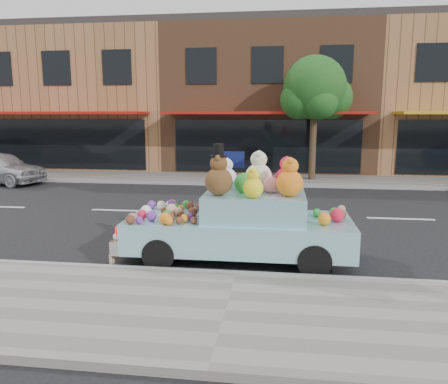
# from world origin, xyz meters

# --- Properties ---
(ground) EXTENTS (120.00, 120.00, 0.00)m
(ground) POSITION_xyz_m (0.00, 0.00, 0.00)
(ground) COLOR black
(ground) RESTS_ON ground
(near_sidewalk) EXTENTS (60.00, 3.00, 0.12)m
(near_sidewalk) POSITION_xyz_m (0.00, -6.50, 0.06)
(near_sidewalk) COLOR gray
(near_sidewalk) RESTS_ON ground
(far_sidewalk) EXTENTS (60.00, 3.00, 0.12)m
(far_sidewalk) POSITION_xyz_m (0.00, 6.50, 0.06)
(far_sidewalk) COLOR gray
(far_sidewalk) RESTS_ON ground
(near_kerb) EXTENTS (60.00, 0.12, 0.13)m
(near_kerb) POSITION_xyz_m (0.00, -5.00, 0.07)
(near_kerb) COLOR gray
(near_kerb) RESTS_ON ground
(far_kerb) EXTENTS (60.00, 0.12, 0.13)m
(far_kerb) POSITION_xyz_m (0.00, 5.00, 0.07)
(far_kerb) COLOR gray
(far_kerb) RESTS_ON ground
(storefront_left) EXTENTS (10.00, 9.80, 7.30)m
(storefront_left) POSITION_xyz_m (-10.00, 11.97, 3.64)
(storefront_left) COLOR #996740
(storefront_left) RESTS_ON ground
(storefront_mid) EXTENTS (10.00, 9.80, 7.30)m
(storefront_mid) POSITION_xyz_m (0.00, 11.97, 3.64)
(storefront_mid) COLOR brown
(storefront_mid) RESTS_ON ground
(street_tree) EXTENTS (3.00, 2.70, 5.22)m
(street_tree) POSITION_xyz_m (2.03, 6.55, 3.69)
(street_tree) COLOR #38281C
(street_tree) RESTS_ON ground
(art_car) EXTENTS (4.50, 1.79, 2.30)m
(art_car) POSITION_xyz_m (-0.03, -3.97, 0.79)
(art_car) COLOR black
(art_car) RESTS_ON ground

